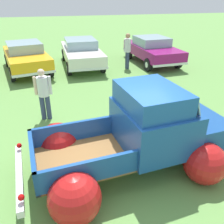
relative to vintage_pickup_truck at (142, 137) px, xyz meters
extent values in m
plane|color=#609347|center=(-0.39, -0.04, -0.76)|extent=(80.00, 80.00, 0.00)
cylinder|color=black|center=(0.96, 0.98, -0.38)|extent=(0.78, 0.30, 0.76)
cylinder|color=silver|center=(0.96, 0.98, -0.38)|extent=(0.37, 0.27, 0.34)
cylinder|color=black|center=(1.15, -0.75, -0.38)|extent=(0.78, 0.30, 0.76)
cylinder|color=silver|center=(1.15, -0.75, -0.38)|extent=(0.37, 0.27, 0.34)
cylinder|color=black|center=(-1.82, 0.67, -0.38)|extent=(0.78, 0.30, 0.76)
cylinder|color=silver|center=(-1.82, 0.67, -0.38)|extent=(0.37, 0.27, 0.34)
cylinder|color=black|center=(-1.63, -1.06, -0.38)|extent=(0.78, 0.30, 0.76)
cylinder|color=silver|center=(-1.63, -1.06, -0.38)|extent=(0.37, 0.27, 0.34)
sphere|color=red|center=(-1.83, 0.72, -0.32)|extent=(1.06, 1.06, 0.96)
sphere|color=red|center=(-1.62, -1.11, -0.32)|extent=(1.06, 1.06, 0.96)
cube|color=olive|center=(-1.33, -0.15, -0.22)|extent=(2.21, 1.76, 0.04)
cube|color=#19478C|center=(-1.41, 0.58, 0.01)|extent=(2.05, 0.31, 0.50)
cube|color=#19478C|center=(-1.25, -0.88, 0.01)|extent=(2.05, 0.31, 0.50)
cube|color=#19478C|center=(-0.35, -0.04, 0.01)|extent=(0.25, 1.54, 0.50)
cube|color=#19478C|center=(-2.31, -0.26, 0.01)|extent=(0.25, 1.54, 0.50)
cube|color=#19478C|center=(0.26, 0.03, 0.24)|extent=(1.63, 1.85, 0.95)
cube|color=#19478C|center=(0.16, 0.02, 0.94)|extent=(1.32, 1.66, 0.45)
cube|color=#8CADB7|center=(0.80, 0.09, 0.92)|extent=(0.31, 1.47, 0.38)
cube|color=#19478C|center=(1.30, 0.15, 0.04)|extent=(1.42, 1.75, 0.55)
sphere|color=red|center=(0.95, 1.01, -0.34)|extent=(1.02, 1.02, 0.92)
sphere|color=red|center=(1.16, -0.78, -0.34)|extent=(1.02, 1.02, 0.92)
cube|color=silver|center=(-2.61, -0.29, -0.30)|extent=(0.34, 1.98, 0.14)
cube|color=silver|center=(1.84, 0.21, -0.30)|extent=(0.34, 1.98, 0.14)
sphere|color=red|center=(-2.66, 0.49, -0.12)|extent=(0.12, 0.12, 0.11)
sphere|color=red|center=(-2.48, -1.08, -0.12)|extent=(0.12, 0.12, 0.11)
cylinder|color=black|center=(-1.93, 7.30, -0.43)|extent=(0.34, 0.69, 0.66)
cylinder|color=silver|center=(-1.93, 7.30, -0.43)|extent=(0.27, 0.34, 0.30)
cylinder|color=black|center=(-3.60, 6.93, -0.43)|extent=(0.34, 0.69, 0.66)
cylinder|color=silver|center=(-3.60, 6.93, -0.43)|extent=(0.27, 0.34, 0.30)
cylinder|color=black|center=(-2.51, 9.95, -0.43)|extent=(0.34, 0.69, 0.66)
cylinder|color=silver|center=(-2.51, 9.95, -0.43)|extent=(0.27, 0.34, 0.30)
cylinder|color=black|center=(-4.18, 9.59, -0.43)|extent=(0.34, 0.69, 0.66)
cylinder|color=silver|center=(-4.18, 9.59, -0.43)|extent=(0.27, 0.34, 0.30)
cube|color=#F2A819|center=(-3.06, 8.44, -0.05)|extent=(2.69, 4.54, 0.55)
cube|color=#8CADB7|center=(-3.09, 8.61, 0.45)|extent=(1.93, 2.08, 0.45)
cube|color=silver|center=(-3.50, 10.48, -0.31)|extent=(1.87, 0.50, 0.12)
cube|color=silver|center=(-2.61, 6.41, -0.31)|extent=(1.87, 0.50, 0.12)
cylinder|color=black|center=(0.64, 7.31, -0.43)|extent=(0.21, 0.66, 0.66)
cylinder|color=silver|center=(0.64, 7.31, -0.43)|extent=(0.22, 0.30, 0.30)
cylinder|color=black|center=(-1.05, 7.27, -0.43)|extent=(0.21, 0.66, 0.66)
cylinder|color=silver|center=(-1.05, 7.27, -0.43)|extent=(0.22, 0.30, 0.30)
cylinder|color=black|center=(0.58, 10.19, -0.43)|extent=(0.21, 0.66, 0.66)
cylinder|color=silver|center=(0.58, 10.19, -0.43)|extent=(0.22, 0.30, 0.30)
cylinder|color=black|center=(-1.11, 10.16, -0.43)|extent=(0.21, 0.66, 0.66)
cylinder|color=silver|center=(-1.11, 10.16, -0.43)|extent=(0.22, 0.30, 0.30)
cube|color=silver|center=(-0.23, 8.73, -0.05)|extent=(1.90, 4.55, 0.55)
cube|color=#8CADB7|center=(-0.24, 8.91, 0.45)|extent=(1.61, 1.93, 0.45)
cube|color=silver|center=(-0.28, 10.95, -0.31)|extent=(1.87, 0.14, 0.12)
cube|color=silver|center=(-0.19, 6.52, -0.31)|extent=(1.87, 0.14, 0.12)
cylinder|color=black|center=(4.68, 7.11, -0.43)|extent=(0.25, 0.67, 0.66)
cylinder|color=silver|center=(4.68, 7.11, -0.43)|extent=(0.23, 0.31, 0.30)
cylinder|color=black|center=(2.95, 6.99, -0.43)|extent=(0.25, 0.67, 0.66)
cylinder|color=silver|center=(2.95, 6.99, -0.43)|extent=(0.23, 0.31, 0.30)
cylinder|color=black|center=(4.48, 9.80, -0.43)|extent=(0.25, 0.67, 0.66)
cylinder|color=silver|center=(4.48, 9.80, -0.43)|extent=(0.23, 0.31, 0.30)
cylinder|color=black|center=(2.76, 9.68, -0.43)|extent=(0.25, 0.67, 0.66)
cylinder|color=silver|center=(2.76, 9.68, -0.43)|extent=(0.23, 0.31, 0.30)
cube|color=#8C1466|center=(3.72, 8.40, -0.05)|extent=(2.15, 4.33, 0.55)
cube|color=#8CADB7|center=(3.70, 8.57, 0.45)|extent=(1.73, 1.88, 0.45)
cube|color=silver|center=(3.57, 10.46, -0.31)|extent=(1.91, 0.24, 0.12)
cube|color=silver|center=(3.86, 6.34, -0.31)|extent=(1.91, 0.24, 0.12)
cylinder|color=navy|center=(2.04, 7.61, -0.32)|extent=(0.16, 0.16, 0.88)
cylinder|color=navy|center=(2.03, 7.78, -0.32)|extent=(0.16, 0.16, 0.88)
cylinder|color=silver|center=(2.03, 7.69, 0.45)|extent=(0.36, 0.36, 0.66)
cylinder|color=silver|center=(2.04, 7.47, 0.49)|extent=(0.09, 0.09, 0.63)
cylinder|color=#A87A56|center=(2.02, 7.91, 0.49)|extent=(0.09, 0.09, 0.63)
sphere|color=#A87A56|center=(2.03, 7.69, 0.93)|extent=(0.25, 0.25, 0.24)
cylinder|color=navy|center=(-2.05, 2.89, -0.36)|extent=(0.17, 0.17, 0.80)
cylinder|color=navy|center=(-2.22, 2.91, -0.36)|extent=(0.17, 0.17, 0.80)
cylinder|color=silver|center=(-2.13, 2.90, 0.34)|extent=(0.38, 0.38, 0.60)
cylinder|color=silver|center=(-1.91, 2.87, 0.37)|extent=(0.10, 0.10, 0.57)
cylinder|color=beige|center=(-2.35, 2.92, 0.37)|extent=(0.10, 0.10, 0.57)
sphere|color=beige|center=(-2.13, 2.90, 0.78)|extent=(0.24, 0.24, 0.22)
camera|label=1|loc=(-1.72, -4.23, 2.90)|focal=38.36mm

